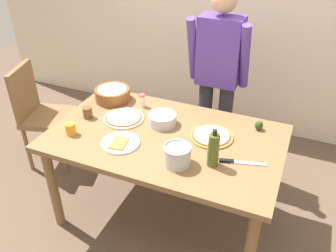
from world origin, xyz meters
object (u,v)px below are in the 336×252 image
object	(u,v)px
cup_small_brown	(87,113)
salt_shaker	(142,100)
plate_with_slice	(120,143)
cup_orange	(71,129)
person_cook	(218,73)
chair_wooden_left	(40,111)
avocado	(259,125)
dining_table	(165,146)
olive_oil_bottle	(213,150)
pizza_raw_on_board	(124,118)
steel_pot	(177,155)
chef_knife	(237,162)
pizza_cooked_on_tray	(211,136)
popcorn_bowl	(113,93)
mixing_bowl_steel	(162,119)

from	to	relation	value
cup_small_brown	salt_shaker	world-z (taller)	salt_shaker
plate_with_slice	cup_orange	xyz separation A→B (m)	(-0.37, -0.03, 0.03)
person_cook	chair_wooden_left	size ratio (longest dim) A/B	1.71
cup_small_brown	avocado	distance (m)	1.25
dining_table	plate_with_slice	world-z (taller)	plate_with_slice
cup_orange	olive_oil_bottle	bearing A→B (deg)	3.26
chair_wooden_left	salt_shaker	xyz separation A→B (m)	(0.99, 0.08, 0.27)
pizza_raw_on_board	steel_pot	size ratio (longest dim) A/B	1.74
cup_small_brown	chef_knife	world-z (taller)	cup_small_brown
dining_table	cup_small_brown	bearing A→B (deg)	-179.58
pizza_cooked_on_tray	salt_shaker	xyz separation A→B (m)	(-0.63, 0.20, 0.04)
pizza_raw_on_board	salt_shaker	world-z (taller)	salt_shaker
chair_wooden_left	popcorn_bowl	distance (m)	0.78
person_cook	olive_oil_bottle	size ratio (longest dim) A/B	6.33
pizza_raw_on_board	salt_shaker	distance (m)	0.23
person_cook	salt_shaker	bearing A→B (deg)	-136.27
cup_small_brown	salt_shaker	xyz separation A→B (m)	(0.30, 0.31, 0.01)
pizza_cooked_on_tray	chair_wooden_left	bearing A→B (deg)	175.84
plate_with_slice	mixing_bowl_steel	world-z (taller)	mixing_bowl_steel
avocado	mixing_bowl_steel	bearing A→B (deg)	-163.24
steel_pot	avocado	size ratio (longest dim) A/B	2.48
cup_orange	pizza_cooked_on_tray	bearing A→B (deg)	20.47
pizza_cooked_on_tray	avocado	bearing A→B (deg)	38.58
popcorn_bowl	salt_shaker	xyz separation A→B (m)	(0.27, -0.00, -0.01)
popcorn_bowl	chef_knife	xyz separation A→B (m)	(1.12, -0.41, -0.05)
dining_table	chair_wooden_left	distance (m)	1.34
popcorn_bowl	salt_shaker	distance (m)	0.27
steel_pot	pizza_cooked_on_tray	bearing A→B (deg)	72.70
steel_pot	avocado	distance (m)	0.70
cup_orange	cup_small_brown	distance (m)	0.23
chair_wooden_left	mixing_bowl_steel	xyz separation A→B (m)	(1.24, -0.09, 0.26)
olive_oil_bottle	avocado	size ratio (longest dim) A/B	3.66
dining_table	avocado	bearing A→B (deg)	29.60
steel_pot	dining_table	bearing A→B (deg)	126.84
person_cook	chair_wooden_left	distance (m)	1.61
pizza_raw_on_board	cup_orange	xyz separation A→B (m)	(-0.24, -0.32, 0.03)
person_cook	chair_wooden_left	bearing A→B (deg)	-159.98
person_cook	plate_with_slice	bearing A→B (deg)	-111.70
chair_wooden_left	steel_pot	bearing A→B (deg)	-17.46
plate_with_slice	olive_oil_bottle	world-z (taller)	olive_oil_bottle
chair_wooden_left	mixing_bowl_steel	bearing A→B (deg)	-4.27
chair_wooden_left	olive_oil_bottle	bearing A→B (deg)	-13.16
chair_wooden_left	avocado	distance (m)	1.92
pizza_cooked_on_tray	mixing_bowl_steel	distance (m)	0.38
pizza_cooked_on_tray	dining_table	bearing A→B (deg)	-160.53
olive_oil_bottle	cup_orange	distance (m)	1.00
steel_pot	chef_knife	distance (m)	0.37
chef_knife	avocado	bearing A→B (deg)	83.02
chair_wooden_left	olive_oil_bottle	world-z (taller)	olive_oil_bottle
pizza_cooked_on_tray	olive_oil_bottle	distance (m)	0.31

